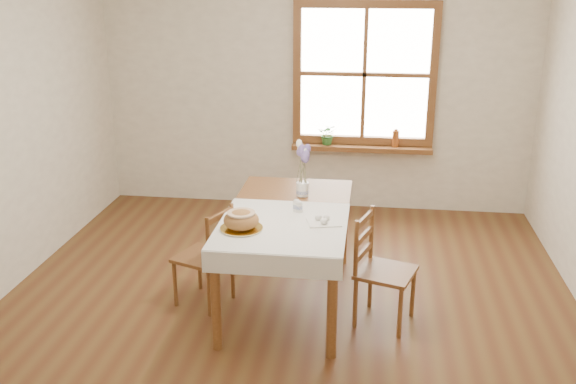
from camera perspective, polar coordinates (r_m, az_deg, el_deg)
name	(u,v)px	position (r m, az deg, el deg)	size (l,w,h in m)	color
ground	(283,319)	(4.87, -0.48, -11.22)	(5.00, 5.00, 0.00)	brown
room_walls	(282,91)	(4.27, -0.54, 8.95)	(4.60, 5.10, 2.65)	white
window	(364,74)	(6.70, 6.81, 10.35)	(1.46, 0.08, 1.46)	brown
window_sill	(361,148)	(6.79, 6.55, 3.92)	(1.46, 0.20, 0.05)	brown
dining_table	(288,221)	(4.84, 0.00, -2.63)	(0.90, 1.60, 0.75)	brown
table_linen	(282,225)	(4.53, -0.51, -2.99)	(0.91, 0.99, 0.01)	silver
chair_left	(203,255)	(4.97, -7.56, -5.59)	(0.37, 0.39, 0.80)	brown
chair_right	(386,271)	(4.70, 8.71, -6.92)	(0.39, 0.41, 0.83)	brown
bread_plate	(242,228)	(4.46, -4.15, -3.25)	(0.29, 0.29, 0.02)	silver
bread_loaf	(241,218)	(4.43, -4.18, -2.35)	(0.25, 0.25, 0.14)	#AE733E
egg_napkin	(324,222)	(4.57, 3.21, -2.69)	(0.23, 0.19, 0.01)	silver
eggs	(324,219)	(4.56, 3.21, -2.40)	(0.18, 0.16, 0.04)	silver
salt_shaker	(299,206)	(4.74, 1.00, -1.29)	(0.05, 0.05, 0.09)	silver
pepper_shaker	(296,205)	(4.76, 0.76, -1.18)	(0.05, 0.05, 0.10)	silver
flower_vase	(302,190)	(5.10, 1.29, 0.18)	(0.10, 0.10, 0.11)	silver
lavender_bouquet	(303,163)	(5.03, 1.31, 2.55)	(0.18, 0.18, 0.33)	#645291
potted_plant	(328,137)	(6.78, 3.57, 4.94)	(0.20, 0.22, 0.17)	#31692A
amber_bottle	(396,138)	(6.77, 9.55, 4.77)	(0.07, 0.07, 0.19)	#974A1B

